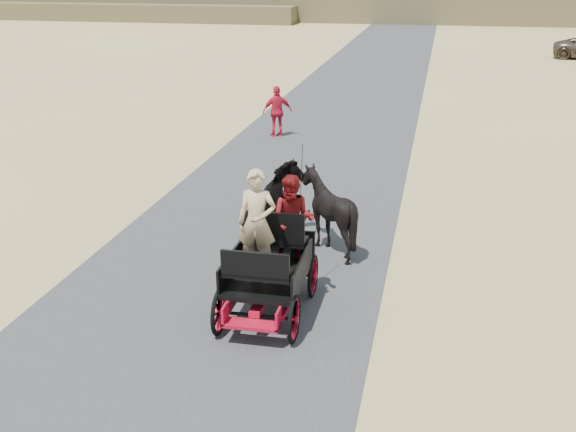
% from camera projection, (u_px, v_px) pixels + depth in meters
% --- Properties ---
extents(ground, '(140.00, 140.00, 0.00)m').
position_uv_depth(ground, '(192.00, 326.00, 11.98)').
color(ground, tan).
extents(road, '(6.00, 140.00, 0.01)m').
position_uv_depth(road, '(192.00, 326.00, 11.98)').
color(road, '#38383A').
rests_on(road, ground).
extents(ridge_far, '(140.00, 6.00, 2.40)m').
position_uv_depth(ridge_far, '(406.00, 9.00, 68.68)').
color(ridge_far, brown).
rests_on(ridge_far, ground).
extents(ridge_near, '(40.00, 4.00, 1.60)m').
position_uv_depth(ridge_near, '(96.00, 12.00, 71.00)').
color(ridge_near, brown).
rests_on(ridge_near, ground).
extents(carriage, '(1.30, 2.40, 0.72)m').
position_uv_depth(carriage, '(269.00, 293.00, 12.34)').
color(carriage, black).
rests_on(carriage, ground).
extents(horse_left, '(0.91, 2.01, 1.70)m').
position_uv_depth(horse_left, '(276.00, 208.00, 15.04)').
color(horse_left, black).
rests_on(horse_left, ground).
extents(horse_right, '(1.37, 1.54, 1.70)m').
position_uv_depth(horse_right, '(328.00, 212.00, 14.83)').
color(horse_right, black).
rests_on(horse_right, ground).
extents(driver_man, '(0.66, 0.43, 1.80)m').
position_uv_depth(driver_man, '(257.00, 222.00, 12.00)').
color(driver_man, tan).
rests_on(driver_man, carriage).
extents(passenger_woman, '(0.77, 0.60, 1.58)m').
position_uv_depth(passenger_woman, '(293.00, 219.00, 12.45)').
color(passenger_woman, '#660C0F').
rests_on(passenger_woman, carriage).
extents(pedestrian, '(1.09, 0.83, 1.73)m').
position_uv_depth(pedestrian, '(277.00, 111.00, 24.46)').
color(pedestrian, red).
rests_on(pedestrian, ground).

